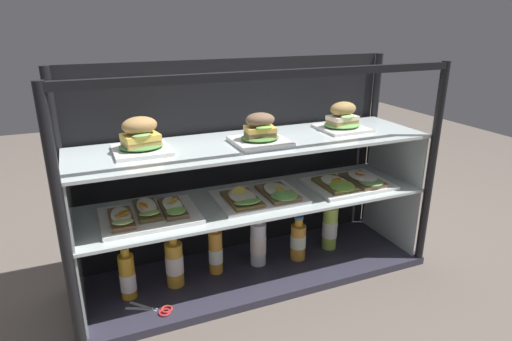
% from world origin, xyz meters
% --- Properties ---
extents(ground_plane, '(6.00, 6.00, 0.02)m').
position_xyz_m(ground_plane, '(0.00, 0.00, -0.01)').
color(ground_plane, '#61574E').
rests_on(ground_plane, ground).
extents(case_base_deck, '(1.42, 0.43, 0.03)m').
position_xyz_m(case_base_deck, '(0.00, 0.00, 0.02)').
color(case_base_deck, '#2F2E3D').
rests_on(case_base_deck, ground).
extents(case_frame, '(1.42, 0.43, 0.87)m').
position_xyz_m(case_frame, '(0.00, 0.12, 0.48)').
color(case_frame, black).
rests_on(case_frame, ground).
extents(riser_lower_tier, '(1.36, 0.36, 0.31)m').
position_xyz_m(riser_lower_tier, '(0.00, 0.00, 0.18)').
color(riser_lower_tier, silver).
rests_on(riser_lower_tier, case_base_deck).
extents(shelf_lower_glass, '(1.37, 0.38, 0.01)m').
position_xyz_m(shelf_lower_glass, '(0.00, 0.00, 0.34)').
color(shelf_lower_glass, silver).
rests_on(shelf_lower_glass, riser_lower_tier).
extents(riser_upper_tier, '(1.36, 0.36, 0.22)m').
position_xyz_m(riser_upper_tier, '(0.00, 0.00, 0.46)').
color(riser_upper_tier, silver).
rests_on(riser_upper_tier, shelf_lower_glass).
extents(shelf_upper_glass, '(1.37, 0.38, 0.01)m').
position_xyz_m(shelf_upper_glass, '(0.00, 0.00, 0.58)').
color(shelf_upper_glass, silver).
rests_on(shelf_upper_glass, riser_upper_tier).
extents(plated_roll_sandwich_mid_right, '(0.19, 0.19, 0.13)m').
position_xyz_m(plated_roll_sandwich_mid_right, '(-0.42, 0.03, 0.63)').
color(plated_roll_sandwich_mid_right, white).
rests_on(plated_roll_sandwich_mid_right, shelf_upper_glass).
extents(plated_roll_sandwich_near_left_corner, '(0.20, 0.20, 0.12)m').
position_xyz_m(plated_roll_sandwich_near_left_corner, '(0.00, -0.04, 0.62)').
color(plated_roll_sandwich_near_left_corner, white).
rests_on(plated_roll_sandwich_near_left_corner, shelf_upper_glass).
extents(plated_roll_sandwich_right_of_center, '(0.19, 0.19, 0.12)m').
position_xyz_m(plated_roll_sandwich_right_of_center, '(0.40, 0.03, 0.63)').
color(plated_roll_sandwich_right_of_center, white).
rests_on(plated_roll_sandwich_right_of_center, shelf_upper_glass).
extents(open_sandwich_tray_left_of_center, '(0.34, 0.25, 0.06)m').
position_xyz_m(open_sandwich_tray_left_of_center, '(-0.42, -0.02, 0.37)').
color(open_sandwich_tray_left_of_center, white).
rests_on(open_sandwich_tray_left_of_center, shelf_lower_glass).
extents(open_sandwich_tray_center, '(0.34, 0.26, 0.06)m').
position_xyz_m(open_sandwich_tray_center, '(0.01, -0.03, 0.37)').
color(open_sandwich_tray_center, white).
rests_on(open_sandwich_tray_center, shelf_lower_glass).
extents(open_sandwich_tray_mid_right, '(0.34, 0.25, 0.06)m').
position_xyz_m(open_sandwich_tray_mid_right, '(0.41, -0.04, 0.37)').
color(open_sandwich_tray_mid_right, white).
rests_on(open_sandwich_tray_mid_right, shelf_lower_glass).
extents(juice_bottle_front_right_end, '(0.06, 0.06, 0.22)m').
position_xyz_m(juice_bottle_front_right_end, '(-0.52, -0.00, 0.12)').
color(juice_bottle_front_right_end, gold).
rests_on(juice_bottle_front_right_end, case_base_deck).
extents(juice_bottle_back_left, '(0.07, 0.07, 0.24)m').
position_xyz_m(juice_bottle_back_left, '(-0.34, 0.01, 0.13)').
color(juice_bottle_back_left, gold).
rests_on(juice_bottle_back_left, case_base_deck).
extents(juice_bottle_tucked_behind, '(0.06, 0.06, 0.23)m').
position_xyz_m(juice_bottle_tucked_behind, '(-0.16, 0.04, 0.13)').
color(juice_bottle_tucked_behind, gold).
rests_on(juice_bottle_tucked_behind, case_base_deck).
extents(juice_bottle_front_left_end, '(0.07, 0.07, 0.24)m').
position_xyz_m(juice_bottle_front_left_end, '(0.02, 0.03, 0.13)').
color(juice_bottle_front_left_end, white).
rests_on(juice_bottle_front_left_end, case_base_deck).
extents(juice_bottle_front_second, '(0.07, 0.07, 0.20)m').
position_xyz_m(juice_bottle_front_second, '(0.20, 0.00, 0.12)').
color(juice_bottle_front_second, gold).
rests_on(juice_bottle_front_second, case_base_deck).
extents(juice_bottle_back_right, '(0.07, 0.07, 0.24)m').
position_xyz_m(juice_bottle_back_right, '(0.37, 0.03, 0.13)').
color(juice_bottle_back_right, '#AFD54F').
rests_on(juice_bottle_back_right, case_base_deck).
extents(kitchen_scissors, '(0.17, 0.14, 0.01)m').
position_xyz_m(kitchen_scissors, '(-0.43, -0.13, 0.04)').
color(kitchen_scissors, silver).
rests_on(kitchen_scissors, case_base_deck).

